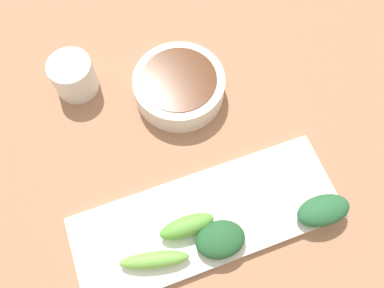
% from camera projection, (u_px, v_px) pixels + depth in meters
% --- Properties ---
extents(tabletop, '(2.10, 2.10, 0.02)m').
position_uv_depth(tabletop, '(200.00, 163.00, 0.61)').
color(tabletop, '#9E7151').
rests_on(tabletop, ground).
extents(sauce_bowl, '(0.14, 0.14, 0.04)m').
position_uv_depth(sauce_bowl, '(179.00, 86.00, 0.62)').
color(sauce_bowl, silver).
rests_on(sauce_bowl, tabletop).
extents(serving_plate, '(0.13, 0.38, 0.01)m').
position_uv_depth(serving_plate, '(206.00, 218.00, 0.55)').
color(serving_plate, white).
rests_on(serving_plate, tabletop).
extents(broccoli_leafy_0, '(0.05, 0.08, 0.03)m').
position_uv_depth(broccoli_leafy_0, '(323.00, 210.00, 0.54)').
color(broccoli_leafy_0, '#255E34').
rests_on(broccoli_leafy_0, serving_plate).
extents(broccoli_leafy_1, '(0.06, 0.07, 0.03)m').
position_uv_depth(broccoli_leafy_1, '(220.00, 240.00, 0.52)').
color(broccoli_leafy_1, '#22562D').
rests_on(broccoli_leafy_1, serving_plate).
extents(broccoli_stalk_2, '(0.04, 0.09, 0.02)m').
position_uv_depth(broccoli_stalk_2, '(154.00, 260.00, 0.51)').
color(broccoli_stalk_2, '#70B546').
rests_on(broccoli_stalk_2, serving_plate).
extents(broccoli_stalk_3, '(0.03, 0.08, 0.03)m').
position_uv_depth(broccoli_stalk_3, '(187.00, 226.00, 0.53)').
color(broccoli_stalk_3, '#5FAA3E').
rests_on(broccoli_stalk_3, serving_plate).
extents(tea_cup, '(0.07, 0.07, 0.06)m').
position_uv_depth(tea_cup, '(74.00, 76.00, 0.62)').
color(tea_cup, silver).
rests_on(tea_cup, tabletop).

